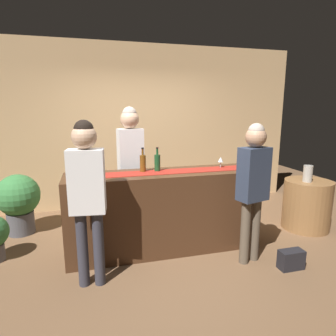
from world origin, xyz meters
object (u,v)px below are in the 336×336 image
Objects in this scene: wine_glass_mid_counter at (221,160)px; customer_sipping at (253,180)px; wine_bottle_green at (157,162)px; handbag at (291,260)px; round_side_table at (307,205)px; wine_glass_near_customer at (98,168)px; bartender at (131,156)px; potted_plant_tall at (19,200)px; vase_on_side_table at (308,174)px; wine_bottle_amber at (143,163)px; customer_browsing at (87,187)px.

customer_sipping reaches higher than wine_glass_mid_counter.
handbag is at bearing -34.69° from wine_bottle_green.
wine_glass_mid_counter reaches higher than round_side_table.
wine_bottle_green is at bearing 10.21° from wine_glass_near_customer.
bartender is (0.46, 0.64, 0.02)m from wine_glass_near_customer.
customer_sipping is 1.62m from round_side_table.
wine_bottle_green is 0.86m from wine_glass_mid_counter.
round_side_table is (1.34, 0.65, -0.63)m from customer_sipping.
potted_plant_tall reaches higher than handbag.
handbag is at bearing 130.73° from bartender.
vase_on_side_table is 1.47m from handbag.
bartender is at bearing 54.09° from wine_glass_near_customer.
wine_bottle_amber is at bearing 175.75° from wine_bottle_green.
bartender is (-0.26, 0.51, 0.01)m from wine_bottle_green.
wine_bottle_amber reaches higher than wine_glass_near_customer.
wine_glass_mid_counter is at bearing -1.01° from wine_bottle_amber.
wine_bottle_green is 2.25m from vase_on_side_table.
round_side_table is (3.03, 0.14, -0.75)m from wine_glass_near_customer.
wine_glass_near_customer reaches higher than potted_plant_tall.
potted_plant_tall is at bearing 129.27° from customer_browsing.
customer_sipping is 1.42m from vase_on_side_table.
wine_glass_mid_counter is (1.04, -0.02, -0.01)m from wine_bottle_amber.
round_side_table is 0.50m from vase_on_side_table.
wine_bottle_green is 1.07m from customer_browsing.
customer_sipping reaches higher than round_side_table.
wine_bottle_green is 0.19× the size of customer_sipping.
handbag is at bearing -62.51° from wine_glass_mid_counter.
customer_sipping is 5.83× the size of handbag.
wine_bottle_green is 0.35× the size of potted_plant_tall.
round_side_table is at bearing 161.52° from bartender.
customer_browsing is at bearing 165.31° from customer_sipping.
potted_plant_tall is at bearing 166.82° from vase_on_side_table.
bartender is 2.38m from handbag.
wine_bottle_amber is 1.33m from customer_sipping.
potted_plant_tall is at bearing 151.22° from wine_bottle_amber.
round_side_table is (2.48, -0.01, -0.76)m from wine_bottle_amber.
handbag is (1.60, -1.43, -1.03)m from bartender.
wine_glass_near_customer is at bearing 148.36° from customer_sipping.
wine_glass_near_customer reaches higher than round_side_table.
customer_browsing is (-1.81, -0.00, 0.04)m from customer_sipping.
wine_bottle_amber is at bearing 51.82° from customer_browsing.
vase_on_side_table is at bearing 44.87° from handbag.
wine_glass_mid_counter is at bearing 178.91° from vase_on_side_table.
vase_on_side_table is at bearing -151.38° from round_side_table.
vase_on_side_table is (2.50, -0.54, -0.28)m from bartender.
round_side_table reaches higher than handbag.
wine_glass_mid_counter reaches higher than handbag.
handbag is (3.17, -1.84, -0.39)m from potted_plant_tall.
potted_plant_tall is (-1.65, 0.91, -0.62)m from wine_bottle_amber.
bartender is at bearing 117.58° from wine_bottle_green.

